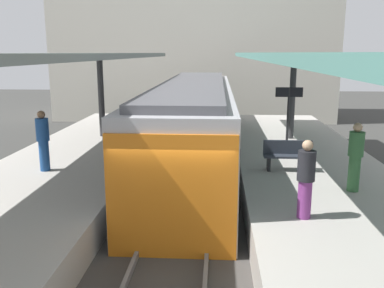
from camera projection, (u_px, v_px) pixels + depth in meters
The scene contains 15 objects.
ground_plane at pixel (176, 246), 9.46m from camera, with size 80.00×80.00×0.00m, color #383835.
platform_left at pixel (13, 222), 9.59m from camera, with size 4.40×28.00×1.00m, color #ADA8A0.
platform_right at pixel (347, 231), 9.12m from camera, with size 4.40×28.00×1.00m, color #ADA8A0.
track_ballast at pixel (176, 242), 9.44m from camera, with size 3.20×28.00×0.20m, color #423F3D.
rail_near_side at pixel (145, 235), 9.45m from camera, with size 0.08×28.00×0.14m, color slate.
rail_far_side at pixel (208, 236), 9.36m from camera, with size 0.08×28.00×0.14m, color slate.
commuter_train at pixel (194, 124), 15.52m from camera, with size 2.78×15.07×3.10m.
canopy_left at pixel (27, 58), 10.16m from camera, with size 4.18×21.00×3.33m.
canopy_right at pixel (342, 58), 9.68m from camera, with size 4.18×21.00×3.34m.
platform_bench at pixel (288, 154), 11.94m from camera, with size 1.40×0.41×0.86m.
platform_sign at pixel (289, 105), 13.90m from camera, with size 0.90×0.08×2.21m.
passenger_near_bench at pixel (355, 156), 10.04m from camera, with size 0.36×0.36×1.70m.
passenger_mid_platform at pixel (43, 140), 11.79m from camera, with size 0.36×0.36×1.75m.
passenger_far_end at pixel (306, 178), 8.38m from camera, with size 0.36×0.36×1.64m.
station_building_backdrop at pixel (195, 35), 27.81m from camera, with size 18.00×6.00×11.00m, color beige.
Camera 1 is at (0.91, -8.69, 4.34)m, focal length 38.71 mm.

